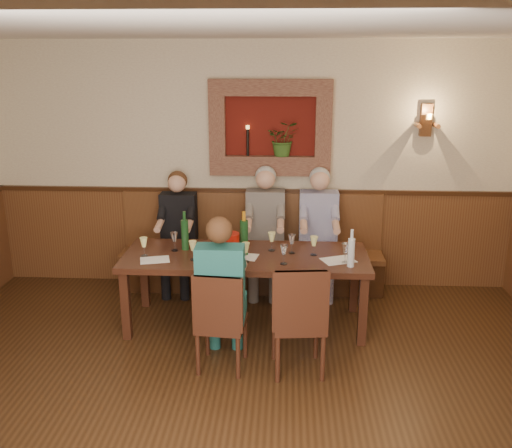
{
  "coord_description": "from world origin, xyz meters",
  "views": [
    {
      "loc": [
        0.39,
        -3.42,
        2.65
      ],
      "look_at": [
        0.1,
        1.9,
        1.05
      ],
      "focal_mm": 40.0,
      "sensor_mm": 36.0,
      "label": 1
    }
  ],
  "objects_px": {
    "bench": "(252,261)",
    "chair_near_left": "(221,340)",
    "person_bench_left": "(178,243)",
    "person_bench_mid": "(265,242)",
    "spittoon_bucket": "(229,244)",
    "water_bottle": "(351,252)",
    "chair_near_right": "(298,340)",
    "person_chair_front": "(222,304)",
    "dining_table": "(246,262)",
    "person_bench_right": "(318,243)",
    "wine_bottle_green_b": "(185,234)",
    "wine_bottle_green_a": "(244,237)"
  },
  "relations": [
    {
      "from": "bench",
      "to": "chair_near_left",
      "type": "relative_size",
      "value": 3.27
    },
    {
      "from": "person_bench_left",
      "to": "person_bench_mid",
      "type": "distance_m",
      "value": 0.99
    },
    {
      "from": "chair_near_left",
      "to": "spittoon_bucket",
      "type": "height_order",
      "value": "spittoon_bucket"
    },
    {
      "from": "bench",
      "to": "person_bench_left",
      "type": "bearing_deg",
      "value": -172.85
    },
    {
      "from": "person_bench_left",
      "to": "water_bottle",
      "type": "height_order",
      "value": "person_bench_left"
    },
    {
      "from": "chair_near_right",
      "to": "person_chair_front",
      "type": "distance_m",
      "value": 0.72
    },
    {
      "from": "dining_table",
      "to": "person_bench_right",
      "type": "distance_m",
      "value": 1.13
    },
    {
      "from": "wine_bottle_green_b",
      "to": "chair_near_right",
      "type": "bearing_deg",
      "value": -41.19
    },
    {
      "from": "person_bench_mid",
      "to": "wine_bottle_green_b",
      "type": "bearing_deg",
      "value": -137.31
    },
    {
      "from": "wine_bottle_green_b",
      "to": "water_bottle",
      "type": "xyz_separation_m",
      "value": [
        1.62,
        -0.39,
        -0.02
      ]
    },
    {
      "from": "person_bench_left",
      "to": "person_bench_mid",
      "type": "height_order",
      "value": "person_bench_mid"
    },
    {
      "from": "spittoon_bucket",
      "to": "wine_bottle_green_a",
      "type": "xyz_separation_m",
      "value": [
        0.14,
        0.02,
        0.07
      ]
    },
    {
      "from": "person_bench_left",
      "to": "spittoon_bucket",
      "type": "xyz_separation_m",
      "value": [
        0.68,
        -0.86,
        0.29
      ]
    },
    {
      "from": "wine_bottle_green_b",
      "to": "wine_bottle_green_a",
      "type": "bearing_deg",
      "value": -11.61
    },
    {
      "from": "person_bench_right",
      "to": "person_chair_front",
      "type": "xyz_separation_m",
      "value": [
        -0.91,
        -1.62,
        -0.03
      ]
    },
    {
      "from": "person_chair_front",
      "to": "person_bench_mid",
      "type": "bearing_deg",
      "value": 79.23
    },
    {
      "from": "person_bench_mid",
      "to": "person_bench_right",
      "type": "bearing_deg",
      "value": 0.03
    },
    {
      "from": "person_bench_left",
      "to": "wine_bottle_green_b",
      "type": "height_order",
      "value": "person_bench_left"
    },
    {
      "from": "person_bench_right",
      "to": "wine_bottle_green_a",
      "type": "xyz_separation_m",
      "value": [
        -0.77,
        -0.84,
        0.33
      ]
    },
    {
      "from": "person_bench_left",
      "to": "person_bench_mid",
      "type": "relative_size",
      "value": 0.95
    },
    {
      "from": "chair_near_left",
      "to": "water_bottle",
      "type": "distance_m",
      "value": 1.43
    },
    {
      "from": "wine_bottle_green_a",
      "to": "wine_bottle_green_b",
      "type": "relative_size",
      "value": 1.11
    },
    {
      "from": "dining_table",
      "to": "bench",
      "type": "height_order",
      "value": "bench"
    },
    {
      "from": "chair_near_right",
      "to": "spittoon_bucket",
      "type": "xyz_separation_m",
      "value": [
        -0.67,
        0.85,
        0.57
      ]
    },
    {
      "from": "person_chair_front",
      "to": "wine_bottle_green_a",
      "type": "distance_m",
      "value": 0.87
    },
    {
      "from": "bench",
      "to": "spittoon_bucket",
      "type": "distance_m",
      "value": 1.12
    },
    {
      "from": "person_bench_left",
      "to": "wine_bottle_green_a",
      "type": "xyz_separation_m",
      "value": [
        0.82,
        -0.84,
        0.36
      ]
    },
    {
      "from": "bench",
      "to": "person_bench_left",
      "type": "xyz_separation_m",
      "value": [
        -0.83,
        -0.1,
        0.24
      ]
    },
    {
      "from": "wine_bottle_green_a",
      "to": "dining_table",
      "type": "bearing_deg",
      "value": 15.04
    },
    {
      "from": "chair_near_right",
      "to": "person_bench_left",
      "type": "xyz_separation_m",
      "value": [
        -1.34,
        1.71,
        0.28
      ]
    },
    {
      "from": "dining_table",
      "to": "bench",
      "type": "xyz_separation_m",
      "value": [
        0.0,
        0.94,
        -0.35
      ]
    },
    {
      "from": "person_chair_front",
      "to": "chair_near_left",
      "type": "bearing_deg",
      "value": -91.53
    },
    {
      "from": "spittoon_bucket",
      "to": "wine_bottle_green_a",
      "type": "relative_size",
      "value": 0.51
    },
    {
      "from": "chair_near_right",
      "to": "person_bench_right",
      "type": "bearing_deg",
      "value": 75.9
    },
    {
      "from": "bench",
      "to": "chair_near_right",
      "type": "relative_size",
      "value": 3.01
    },
    {
      "from": "person_bench_left",
      "to": "water_bottle",
      "type": "distance_m",
      "value": 2.16
    },
    {
      "from": "water_bottle",
      "to": "dining_table",
      "type": "bearing_deg",
      "value": 164.77
    },
    {
      "from": "bench",
      "to": "water_bottle",
      "type": "bearing_deg",
      "value": -50.61
    },
    {
      "from": "person_bench_left",
      "to": "wine_bottle_green_b",
      "type": "xyz_separation_m",
      "value": [
        0.21,
        -0.72,
        0.34
      ]
    },
    {
      "from": "person_bench_mid",
      "to": "wine_bottle_green_b",
      "type": "xyz_separation_m",
      "value": [
        -0.78,
        -0.72,
        0.31
      ]
    },
    {
      "from": "dining_table",
      "to": "person_bench_mid",
      "type": "bearing_deg",
      "value": 79.28
    },
    {
      "from": "person_bench_left",
      "to": "water_bottle",
      "type": "relative_size",
      "value": 3.86
    },
    {
      "from": "person_bench_left",
      "to": "person_bench_right",
      "type": "xyz_separation_m",
      "value": [
        1.59,
        -0.0,
        0.03
      ]
    },
    {
      "from": "dining_table",
      "to": "spittoon_bucket",
      "type": "relative_size",
      "value": 10.79
    },
    {
      "from": "spittoon_bucket",
      "to": "water_bottle",
      "type": "xyz_separation_m",
      "value": [
        1.15,
        -0.25,
        0.03
      ]
    },
    {
      "from": "person_bench_right",
      "to": "spittoon_bucket",
      "type": "relative_size",
      "value": 6.5
    },
    {
      "from": "spittoon_bucket",
      "to": "water_bottle",
      "type": "distance_m",
      "value": 1.18
    },
    {
      "from": "dining_table",
      "to": "wine_bottle_green_a",
      "type": "bearing_deg",
      "value": -164.96
    },
    {
      "from": "chair_near_left",
      "to": "chair_near_right",
      "type": "height_order",
      "value": "chair_near_right"
    },
    {
      "from": "bench",
      "to": "chair_near_left",
      "type": "distance_m",
      "value": 1.8
    }
  ]
}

